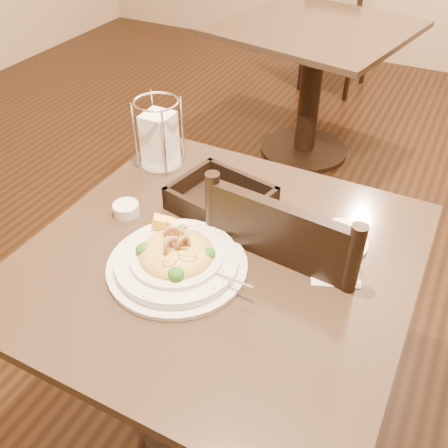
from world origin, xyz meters
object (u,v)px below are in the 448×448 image
at_px(background_table, 313,70).
at_px(side_plate, 337,242).
at_px(butter_ramekin, 126,209).
at_px(napkin_caddy, 159,138).
at_px(main_table, 221,319).
at_px(dining_chair_near, 291,297).
at_px(drink_glass, 338,250).
at_px(bread_basket, 221,202).
at_px(pasta_bowl, 177,258).
at_px(dining_chair_far, 337,20).

height_order(background_table, side_plate, side_plate).
distance_m(side_plate, butter_ramekin, 0.55).
bearing_deg(side_plate, napkin_caddy, 168.91).
height_order(main_table, background_table, same).
distance_m(dining_chair_near, drink_glass, 0.36).
height_order(bread_basket, butter_ramekin, bread_basket).
distance_m(pasta_bowl, butter_ramekin, 0.26).
bearing_deg(drink_glass, napkin_caddy, 160.93).
distance_m(main_table, dining_chair_far, 2.82).
distance_m(dining_chair_near, pasta_bowl, 0.44).
relative_size(side_plate, butter_ramekin, 2.18).
bearing_deg(drink_glass, background_table, 109.97).
relative_size(dining_chair_near, napkin_caddy, 4.44).
bearing_deg(background_table, drink_glass, -70.03).
relative_size(main_table, napkin_caddy, 4.30).
bearing_deg(dining_chair_near, dining_chair_far, -70.41).
relative_size(bread_basket, side_plate, 1.84).
height_order(main_table, dining_chair_near, dining_chair_near).
height_order(dining_chair_near, side_plate, dining_chair_near).
bearing_deg(side_plate, dining_chair_far, 106.30).
bearing_deg(butter_ramekin, dining_chair_near, 18.77).
height_order(dining_chair_far, side_plate, dining_chair_far).
height_order(main_table, dining_chair_far, dining_chair_far).
distance_m(main_table, drink_glass, 0.41).
bearing_deg(butter_ramekin, background_table, 92.11).
xyz_separation_m(dining_chair_near, drink_glass, (0.13, -0.10, 0.32)).
relative_size(pasta_bowl, side_plate, 2.42).
bearing_deg(main_table, drink_glass, 15.51).
bearing_deg(napkin_caddy, pasta_bowl, -52.80).
bearing_deg(dining_chair_near, butter_ramekin, 24.10).
xyz_separation_m(dining_chair_far, side_plate, (0.76, -2.60, 0.26)).
bearing_deg(dining_chair_near, side_plate, -179.36).
distance_m(background_table, napkin_caddy, 1.54).
distance_m(dining_chair_near, butter_ramekin, 0.53).
bearing_deg(main_table, butter_ramekin, 174.26).
xyz_separation_m(main_table, side_plate, (0.24, 0.17, 0.24)).
bearing_deg(pasta_bowl, dining_chair_far, 99.01).
bearing_deg(napkin_caddy, bread_basket, -24.13).
xyz_separation_m(dining_chair_far, bread_basket, (0.44, -2.60, 0.28)).
bearing_deg(pasta_bowl, napkin_caddy, 127.20).
height_order(napkin_caddy, side_plate, napkin_caddy).
height_order(drink_glass, butter_ramekin, drink_glass).
relative_size(background_table, bread_basket, 3.80).
bearing_deg(drink_glass, side_plate, 103.95).
bearing_deg(butter_ramekin, napkin_caddy, 101.70).
xyz_separation_m(dining_chair_far, drink_glass, (0.78, -2.69, 0.32)).
height_order(background_table, butter_ramekin, butter_ramekin).
relative_size(drink_glass, bread_basket, 0.52).
bearing_deg(pasta_bowl, background_table, 98.89).
height_order(background_table, bread_basket, bread_basket).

